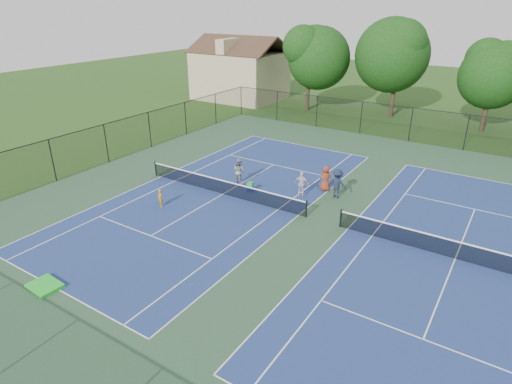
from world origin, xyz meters
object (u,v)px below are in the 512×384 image
Objects in this scene: tree_back_a at (310,55)px; tree_back_c at (494,73)px; tree_back_b at (399,53)px; clapboard_house at (240,73)px; child_player at (160,198)px; bystander_c at (326,178)px; instructor at (239,171)px; ball_crate at (250,190)px; bystander_a at (302,184)px; bystander_b at (337,184)px; ball_hopper at (250,185)px.

tree_back_c is at bearing 3.18° from tree_back_a.
tree_back_b reaches higher than clapboard_house.
bystander_c is (7.35, 7.63, 0.30)m from child_player.
tree_back_a is at bearing 123.07° from child_player.
tree_back_a reaches higher than tree_back_c.
tree_back_a is at bearing -61.53° from instructor.
child_player reaches higher than ball_crate.
bystander_b reaches higher than bystander_a.
clapboard_house is at bearing -52.65° from bystander_a.
ball_hopper is (-3.11, -1.19, -0.35)m from bystander_a.
tree_back_c is 32.16m from child_player.
tree_back_a is at bearing -5.71° from clapboard_house.
tree_back_a is 23.30m from instructor.
child_player is 8.80m from bystander_a.
instructor is 0.95× the size of bystander_b.
tree_back_c is (9.00, -1.00, -1.11)m from tree_back_b.
bystander_b reaches higher than instructor.
tree_back_b is 24.82m from instructor.
bystander_c is 4.93m from ball_hopper.
clapboard_house is 27.99m from instructor.
instructor reaches higher than ball_hopper.
tree_back_c reaches higher than clapboard_house.
ball_crate is at bearing 21.11° from bystander_c.
bystander_c is 4.96m from ball_crate.
tree_back_c is 4.92× the size of bystander_c.
ball_hopper is at bearing -94.01° from tree_back_b.
tree_back_a is 24.45m from bystander_b.
tree_back_b is at bearing -83.94° from instructor.
ball_crate is (-1.73, -24.72, -6.45)m from tree_back_b.
tree_back_b is 27.08× the size of ball_crate.
ball_hopper is at bearing 0.00° from ball_crate.
child_player is at bearing 37.87° from bystander_a.
instructor is at bearing 10.57° from bystander_b.
bystander_a is (10.38, -21.53, -5.20)m from tree_back_a.
clapboard_house is at bearing 174.29° from tree_back_a.
ball_crate is at bearing 165.00° from instructor.
child_player is at bearing -63.98° from clapboard_house.
ball_crate is (-4.00, -2.86, -0.71)m from bystander_c.
tree_back_b is at bearing 105.19° from child_player.
instructor is at bearing -75.04° from tree_back_a.
clapboard_house is 5.71× the size of bystander_b.
child_player is 0.62× the size of instructor.
tree_back_b is at bearing -98.53° from bystander_c.
tree_back_a is 0.91× the size of tree_back_b.
tree_back_a is 9.24m from tree_back_b.
bystander_c is at bearing 35.55° from ball_hopper.
tree_back_b is 26.41× the size of ball_hopper.
ball_crate is (3.36, 4.77, -0.41)m from child_player.
ball_crate is at bearing -114.35° from tree_back_c.
bystander_a is (6.47, 5.96, 0.28)m from child_player.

